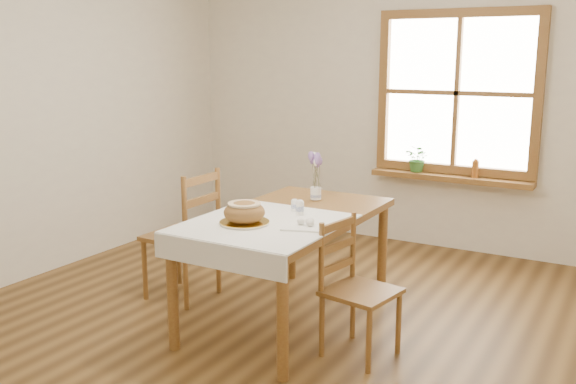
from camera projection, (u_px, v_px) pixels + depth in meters
name	position (u px, v px, depth m)	size (l,w,h in m)	color
ground	(265.00, 335.00, 4.18)	(5.00, 5.00, 0.00)	brown
room_walls	(263.00, 69.00, 3.81)	(4.60, 5.10, 2.65)	beige
window	(457.00, 93.00, 5.72)	(1.46, 0.08, 1.46)	olive
window_sill	(450.00, 178.00, 5.82)	(1.46, 0.20, 0.05)	olive
dining_table	(288.00, 226.00, 4.29)	(0.90, 1.60, 0.75)	olive
table_linen	(264.00, 224.00, 4.01)	(0.91, 0.99, 0.01)	white
chair_left	(181.00, 234.00, 4.76)	(0.45, 0.48, 0.97)	olive
chair_right	(361.00, 290.00, 3.83)	(0.39, 0.41, 0.83)	olive
bread_plate	(245.00, 223.00, 3.98)	(0.30, 0.30, 0.02)	white
bread_loaf	(244.00, 210.00, 3.97)	(0.26, 0.26, 0.14)	olive
egg_napkin	(304.00, 227.00, 3.90)	(0.25, 0.21, 0.01)	white
eggs	(304.00, 222.00, 3.90)	(0.19, 0.17, 0.04)	white
salt_shaker	(294.00, 205.00, 4.30)	(0.05, 0.05, 0.09)	white
pepper_shaker	(300.00, 207.00, 4.20)	(0.05, 0.05, 0.10)	white
flower_vase	(316.00, 194.00, 4.65)	(0.08, 0.08, 0.09)	white
lavender_bouquet	(316.00, 171.00, 4.62)	(0.14, 0.14, 0.26)	#79589D
potted_plant	(418.00, 162.00, 5.95)	(0.23, 0.25, 0.20)	#346B2B
amber_bottle	(475.00, 168.00, 5.69)	(0.06, 0.06, 0.17)	#9D561D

